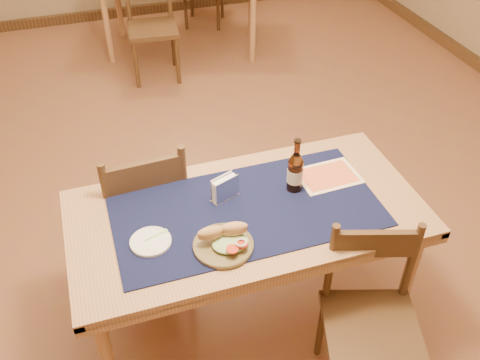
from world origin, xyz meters
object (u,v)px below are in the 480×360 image
object	(u,v)px
chair_main_near	(371,319)
beer_bottle	(295,171)
main_table	(247,224)
napkin_holder	(225,189)
chair_main_far	(145,208)
sandwich_plate	(225,241)

from	to	relation	value
chair_main_near	beer_bottle	distance (m)	0.73
main_table	chair_main_near	distance (m)	0.69
main_table	napkin_holder	distance (m)	0.19
chair_main_near	chair_main_far	bearing A→B (deg)	129.50
sandwich_plate	napkin_holder	size ratio (longest dim) A/B	1.77
beer_bottle	chair_main_far	bearing A→B (deg)	150.20
chair_main_near	napkin_holder	world-z (taller)	chair_main_near
napkin_holder	sandwich_plate	bearing A→B (deg)	-106.93
sandwich_plate	napkin_holder	xyz separation A→B (m)	(0.09, 0.29, 0.03)
chair_main_far	napkin_holder	size ratio (longest dim) A/B	6.50
main_table	chair_main_near	xyz separation A→B (m)	(0.39, -0.52, -0.21)
chair_main_near	napkin_holder	xyz separation A→B (m)	(-0.46, 0.63, 0.35)
sandwich_plate	beer_bottle	bearing A→B (deg)	31.49
main_table	napkin_holder	xyz separation A→B (m)	(-0.07, 0.11, 0.14)
chair_main_near	beer_bottle	size ratio (longest dim) A/B	3.17
sandwich_plate	beer_bottle	world-z (taller)	beer_bottle
chair_main_far	sandwich_plate	bearing A→B (deg)	-68.48
chair_main_far	chair_main_near	size ratio (longest dim) A/B	1.07
main_table	beer_bottle	distance (m)	0.33
napkin_holder	main_table	bearing A→B (deg)	-56.36
chair_main_far	chair_main_near	xyz separation A→B (m)	(0.80, -0.98, -0.03)
chair_main_near	napkin_holder	size ratio (longest dim) A/B	6.09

